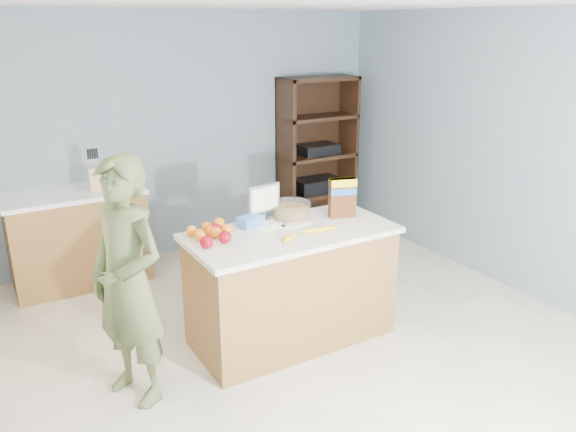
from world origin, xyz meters
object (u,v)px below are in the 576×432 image
shelving_unit (315,158)px  tv (264,200)px  counter_peninsula (291,290)px  person (128,283)px  cereal_box (342,195)px

shelving_unit → tv: 2.36m
tv → counter_peninsula: bearing=-80.3°
counter_peninsula → person: 1.32m
shelving_unit → tv: size_ratio=6.38×
person → shelving_unit: bearing=102.5°
counter_peninsula → person: person is taller
counter_peninsula → cereal_box: cereal_box is taller
counter_peninsula → person: (-1.25, -0.10, 0.40)m
counter_peninsula → cereal_box: (0.51, 0.07, 0.67)m
counter_peninsula → cereal_box: 0.84m
counter_peninsula → tv: (-0.06, 0.33, 0.64)m
person → tv: 1.29m
shelving_unit → person: bearing=-142.5°
shelving_unit → tv: bearing=-133.0°
shelving_unit → cereal_box: shelving_unit is taller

